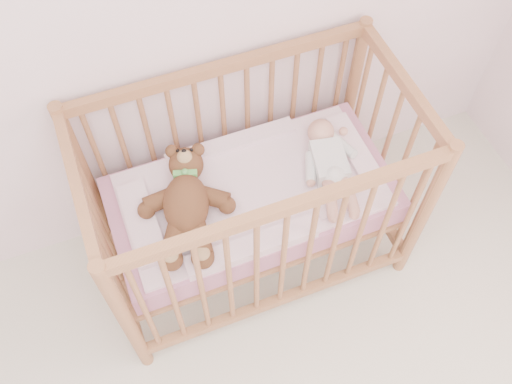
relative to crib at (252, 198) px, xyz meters
name	(u,v)px	position (x,y,z in m)	size (l,w,h in m)	color
wall_back	(72,10)	(-0.48, 0.40, 0.85)	(4.00, 0.02, 2.70)	white
crib	(252,198)	(0.00, 0.00, 0.00)	(1.36, 0.76, 1.00)	#B0714A
mattress	(252,200)	(0.00, 0.00, -0.01)	(1.22, 0.62, 0.13)	#C37998
blanket	(252,190)	(0.00, 0.00, 0.06)	(1.10, 0.58, 0.06)	#F1A6BE
baby	(330,160)	(0.35, -0.02, 0.14)	(0.26, 0.53, 0.13)	white
teddy_bear	(186,205)	(-0.29, -0.02, 0.15)	(0.42, 0.59, 0.16)	brown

